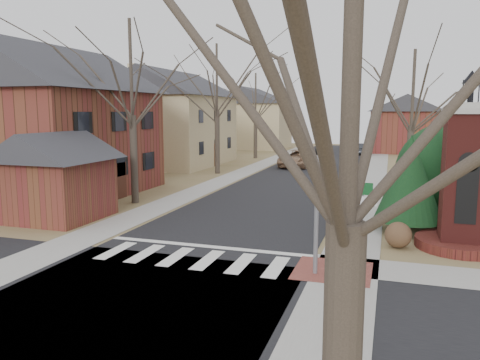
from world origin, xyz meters
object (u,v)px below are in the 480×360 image
at_px(pickup_truck, 298,159).
at_px(sign_post, 362,207).
at_px(brick_gate_monument, 464,191).
at_px(traffic_signal_pole, 317,193).
at_px(distant_car, 364,149).

bearing_deg(pickup_truck, sign_post, -67.97).
relative_size(sign_post, brick_gate_monument, 0.42).
bearing_deg(sign_post, traffic_signal_pole, -132.43).
height_order(sign_post, distant_car, sign_post).
bearing_deg(pickup_truck, traffic_signal_pole, -71.23).
distance_m(traffic_signal_pole, pickup_truck, 28.48).
xyz_separation_m(brick_gate_monument, pickup_truck, (-10.60, 23.38, -1.40)).
height_order(pickup_truck, distant_car, pickup_truck).
height_order(brick_gate_monument, pickup_truck, brick_gate_monument).
xyz_separation_m(traffic_signal_pole, brick_gate_monument, (4.70, 4.42, -0.42)).
xyz_separation_m(traffic_signal_pole, distant_car, (-0.90, 42.56, -1.94)).
bearing_deg(distant_car, brick_gate_monument, 98.28).
bearing_deg(brick_gate_monument, pickup_truck, 114.39).
xyz_separation_m(sign_post, brick_gate_monument, (3.41, 3.01, 0.22)).
distance_m(sign_post, brick_gate_monument, 4.55).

